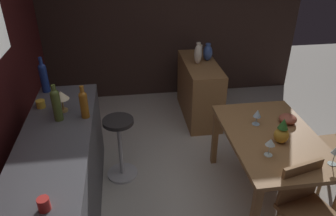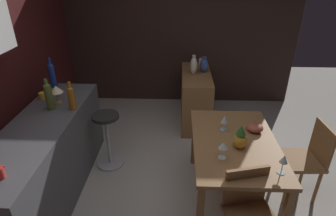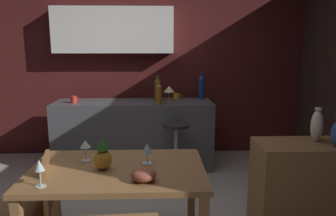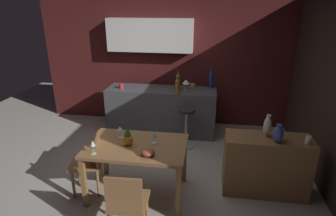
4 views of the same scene
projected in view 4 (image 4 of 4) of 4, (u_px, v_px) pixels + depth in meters
ground_plane at (145, 173)px, 4.28m from camera, size 9.00×9.00×0.00m
wall_kitchen_back at (163, 57)px, 5.70m from camera, size 5.20×0.33×2.60m
wall_side_right at (332, 94)px, 3.73m from camera, size 0.10×4.40×2.60m
dining_table at (137, 151)px, 3.61m from camera, size 1.29×0.83×0.74m
kitchen_counter at (162, 111)px, 5.49m from camera, size 2.10×0.60×0.90m
sideboard_cabinet at (265, 165)px, 3.74m from camera, size 1.10×0.44×0.82m
chair_near_window at (91, 160)px, 3.74m from camera, size 0.48×0.48×0.83m
chair_by_doorway at (127, 203)px, 2.92m from camera, size 0.42×0.42×0.87m
bar_stool at (186, 126)px, 4.96m from camera, size 0.34×0.34×0.72m
wine_glass_left at (120, 129)px, 3.73m from camera, size 0.08×0.08×0.17m
wine_glass_right at (154, 135)px, 3.59m from camera, size 0.08×0.08×0.16m
wine_glass_center at (92, 144)px, 3.32m from camera, size 0.07×0.07×0.18m
pineapple_centerpiece at (128, 138)px, 3.54m from camera, size 0.13×0.13×0.25m
fruit_bowl at (148, 152)px, 3.32m from camera, size 0.17×0.17×0.08m
wine_bottle_cobalt at (211, 79)px, 5.33m from camera, size 0.08×0.08×0.38m
wine_bottle_amber at (177, 86)px, 5.01m from camera, size 0.07×0.07×0.31m
wine_bottle_olive at (178, 81)px, 5.22m from camera, size 0.08×0.08×0.35m
cup_mustard at (192, 85)px, 5.42m from camera, size 0.12×0.08×0.08m
cup_red at (121, 86)px, 5.35m from camera, size 0.11×0.08×0.09m
counter_lamp at (186, 82)px, 5.18m from camera, size 0.14×0.14×0.21m
pillar_candle_tall at (308, 140)px, 3.43m from camera, size 0.07×0.07×0.13m
vase_ceramic_blue at (278, 134)px, 3.44m from camera, size 0.13×0.13×0.24m
vase_ceramic_ivory at (267, 126)px, 3.59m from camera, size 0.10×0.10×0.30m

